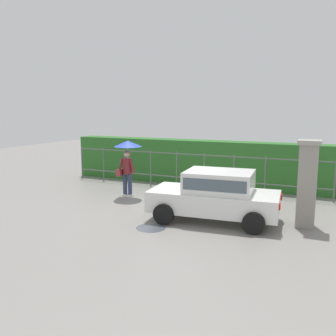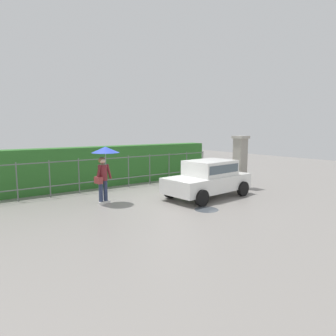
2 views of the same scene
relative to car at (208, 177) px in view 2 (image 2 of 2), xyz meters
The scene contains 7 objects.
ground_plane 1.89m from the car, 153.45° to the left, with size 40.00×40.00×0.00m, color gray.
car is the anchor object (origin of this frame).
pedestrian 4.18m from the car, 158.67° to the left, with size 1.01×1.01×2.10m.
gate_pillar 2.52m from the car, 10.40° to the left, with size 0.60×0.60×2.42m.
fence_section 4.31m from the car, 120.64° to the left, with size 10.79×0.05×1.50m.
hedge_row 5.25m from the car, 114.70° to the left, with size 11.74×0.90×1.90m, color #2D6B28.
puddle_near 2.14m from the car, 135.91° to the right, with size 0.83×0.83×0.00m, color #4C545B.
Camera 2 is at (-6.88, -9.32, 2.75)m, focal length 31.93 mm.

